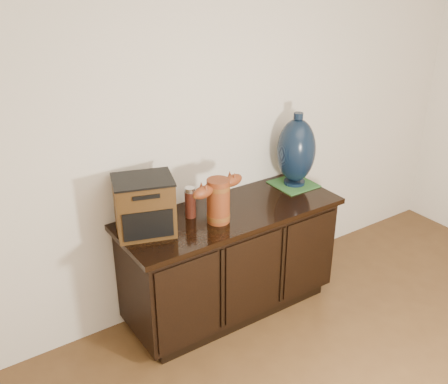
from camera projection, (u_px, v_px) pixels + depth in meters
sideboard at (230, 261)px, 3.46m from camera, size 1.46×0.56×0.75m
terracotta_vessel at (218, 198)px, 3.11m from camera, size 0.39×0.16×0.28m
tv_radio at (144, 206)px, 2.99m from camera, size 0.40×0.36×0.34m
green_mat at (294, 184)px, 3.66m from camera, size 0.28×0.28×0.01m
lamp_base at (296, 151)px, 3.55m from camera, size 0.26×0.26×0.51m
spray_can at (190, 203)px, 3.19m from camera, size 0.07×0.07×0.20m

